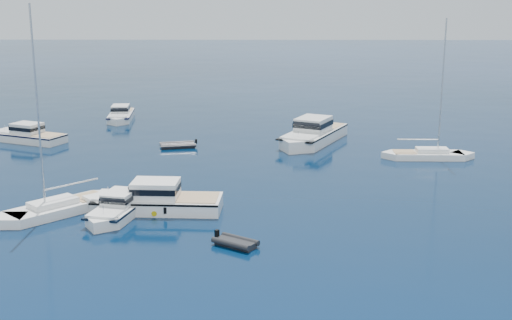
{
  "coord_description": "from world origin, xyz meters",
  "views": [
    {
      "loc": [
        3.89,
        -24.76,
        14.73
      ],
      "look_at": [
        3.15,
        26.11,
        2.2
      ],
      "focal_mm": 47.51,
      "sensor_mm": 36.0,
      "label": 1
    }
  ],
  "objects": [
    {
      "name": "motor_cruiser_distant",
      "position": [
        8.61,
        42.52,
        0.0
      ],
      "size": [
        8.74,
        12.93,
        3.28
      ],
      "primitive_type": null,
      "rotation": [
        0.0,
        0.0,
        2.7
      ],
      "color": "silver",
      "rests_on": "ground"
    },
    {
      "name": "motor_cruiser_horizon",
      "position": [
        -13.49,
        54.95,
        0.0
      ],
      "size": [
        3.42,
        8.8,
        2.26
      ],
      "primitive_type": null,
      "rotation": [
        0.0,
        0.0,
        3.23
      ],
      "color": "silver",
      "rests_on": "ground"
    },
    {
      "name": "tender_grey_far",
      "position": [
        -4.76,
        40.14,
        0.0
      ],
      "size": [
        4.0,
        2.78,
        0.95
      ],
      "primitive_type": null,
      "rotation": [
        0.0,
        0.0,
        1.8
      ],
      "color": "black",
      "rests_on": "ground"
    },
    {
      "name": "motor_cruiser_centre",
      "position": [
        -3.93,
        20.2,
        0.0
      ],
      "size": [
        10.64,
        3.67,
        2.76
      ],
      "primitive_type": null,
      "rotation": [
        0.0,
        0.0,
        1.53
      ],
      "color": "white",
      "rests_on": "ground"
    },
    {
      "name": "tender_yellow",
      "position": [
        -3.43,
        20.62,
        0.0
      ],
      "size": [
        3.25,
        4.56,
        0.95
      ],
      "primitive_type": null,
      "rotation": [
        0.0,
        0.0,
        0.28
      ],
      "color": "#C3A90B",
      "rests_on": "ground"
    },
    {
      "name": "sailboat_mid_l",
      "position": [
        -10.35,
        19.49,
        0.0
      ],
      "size": [
        8.76,
        9.05,
        14.7
      ],
      "primitive_type": null,
      "rotation": [
        0.0,
        0.0,
        2.38
      ],
      "color": "white",
      "rests_on": "ground"
    },
    {
      "name": "motor_cruiser_far_l",
      "position": [
        -20.63,
        42.71,
        0.0
      ],
      "size": [
        9.71,
        6.28,
        2.45
      ],
      "primitive_type": null,
      "rotation": [
        0.0,
        0.0,
        1.17
      ],
      "color": "silver",
      "rests_on": "ground"
    },
    {
      "name": "sailboat_centre",
      "position": [
        18.81,
        35.87,
        0.0
      ],
      "size": [
        8.96,
        2.4,
        13.14
      ],
      "primitive_type": null,
      "rotation": [
        0.0,
        0.0,
        4.7
      ],
      "color": "white",
      "rests_on": "ground"
    },
    {
      "name": "motor_cruiser_left",
      "position": [
        -6.06,
        19.08,
        0.0
      ],
      "size": [
        4.16,
        8.46,
        2.13
      ],
      "primitive_type": null,
      "rotation": [
        0.0,
        0.0,
        2.93
      ],
      "color": "white",
      "rests_on": "ground"
    },
    {
      "name": "tender_grey_near",
      "position": [
        2.11,
        13.41,
        0.0
      ],
      "size": [
        3.23,
        2.9,
        0.95
      ],
      "primitive_type": null,
      "rotation": [
        0.0,
        0.0,
        4.12
      ],
      "color": "black",
      "rests_on": "ground"
    }
  ]
}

